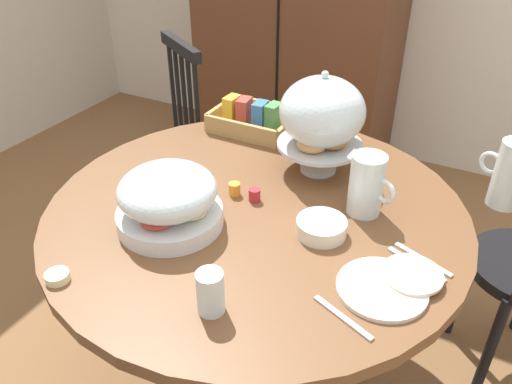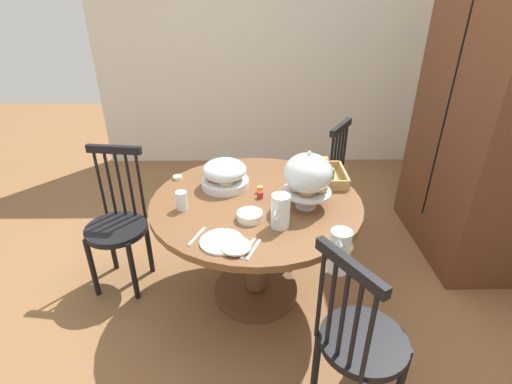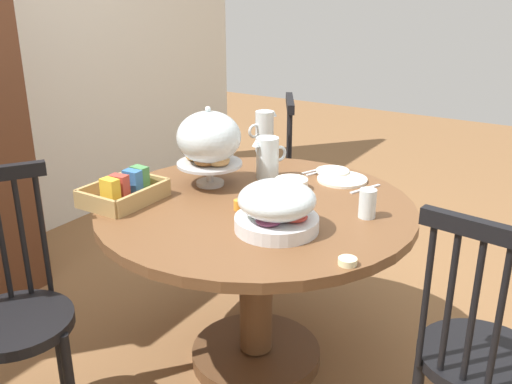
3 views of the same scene
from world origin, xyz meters
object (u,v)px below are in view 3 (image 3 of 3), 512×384
(china_plate_large, at_px, (342,179))
(fruit_platter_covered, at_px, (277,207))
(orange_juice_pitcher, at_px, (268,160))
(milk_pitcher, at_px, (264,133))
(pastry_stand_with_dome, at_px, (209,141))
(cereal_bowl, at_px, (291,184))
(windsor_chair_near_window, at_px, (15,319))
(cereal_basket, at_px, (125,191))
(dining_table, at_px, (256,249))
(windsor_chair_facing_door, at_px, (264,190))
(china_plate_small, at_px, (333,171))
(butter_dish, at_px, (348,261))
(drinking_glass, at_px, (367,203))
(windsor_chair_by_cabinet, at_px, (479,362))

(china_plate_large, bearing_deg, fruit_platter_covered, -178.25)
(orange_juice_pitcher, relative_size, milk_pitcher, 0.90)
(pastry_stand_with_dome, distance_m, cereal_bowl, 0.39)
(windsor_chair_near_window, bearing_deg, milk_pitcher, -6.54)
(orange_juice_pitcher, distance_m, cereal_basket, 0.64)
(dining_table, height_order, windsor_chair_facing_door, windsor_chair_facing_door)
(china_plate_small, bearing_deg, milk_pitcher, 70.96)
(cereal_bowl, relative_size, butter_dish, 2.33)
(milk_pitcher, height_order, china_plate_small, milk_pitcher)
(orange_juice_pitcher, xyz_separation_m, drinking_glass, (-0.19, -0.54, -0.03))
(cereal_basket, bearing_deg, fruit_platter_covered, -82.90)
(dining_table, bearing_deg, china_plate_large, -21.94)
(butter_dish, bearing_deg, cereal_bowl, 43.40)
(dining_table, bearing_deg, windsor_chair_by_cabinet, -99.29)
(china_plate_small, bearing_deg, windsor_chair_by_cabinet, -128.20)
(windsor_chair_facing_door, relative_size, fruit_platter_covered, 3.25)
(windsor_chair_facing_door, bearing_deg, orange_juice_pitcher, -147.44)
(windsor_chair_near_window, relative_size, cereal_basket, 3.09)
(china_plate_small, distance_m, butter_dish, 0.87)
(dining_table, distance_m, windsor_chair_by_cabinet, 0.93)
(windsor_chair_near_window, bearing_deg, fruit_platter_covered, -49.97)
(china_plate_small, bearing_deg, butter_dish, -152.03)
(cereal_basket, distance_m, china_plate_small, 0.93)
(cereal_basket, height_order, butter_dish, cereal_basket)
(pastry_stand_with_dome, bearing_deg, fruit_platter_covered, -117.99)
(cereal_bowl, bearing_deg, windsor_chair_by_cabinet, -112.95)
(pastry_stand_with_dome, bearing_deg, windsor_chair_facing_door, 12.97)
(windsor_chair_near_window, bearing_deg, cereal_basket, -6.67)
(milk_pitcher, relative_size, drinking_glass, 1.88)
(windsor_chair_near_window, xyz_separation_m, cereal_basket, (0.52, -0.06, 0.33))
(dining_table, relative_size, windsor_chair_near_window, 1.29)
(fruit_platter_covered, xyz_separation_m, cereal_basket, (-0.08, 0.65, -0.04))
(windsor_chair_near_window, xyz_separation_m, butter_dish, (0.49, -1.03, 0.30))
(windsor_chair_by_cabinet, distance_m, cereal_basket, 1.42)
(windsor_chair_by_cabinet, bearing_deg, windsor_chair_facing_door, 54.97)
(china_plate_large, height_order, drinking_glass, drinking_glass)
(dining_table, bearing_deg, drinking_glass, -75.79)
(china_plate_large, bearing_deg, china_plate_small, 52.54)
(milk_pitcher, xyz_separation_m, cereal_bowl, (-0.43, -0.39, -0.07))
(fruit_platter_covered, distance_m, china_plate_small, 0.67)
(china_plate_large, bearing_deg, dining_table, 158.06)
(windsor_chair_facing_door, height_order, china_plate_large, windsor_chair_facing_door)
(fruit_platter_covered, bearing_deg, windsor_chair_facing_door, 33.39)
(windsor_chair_by_cabinet, distance_m, butter_dish, 0.52)
(cereal_bowl, bearing_deg, butter_dish, -136.60)
(butter_dish, bearing_deg, windsor_chair_near_window, 115.34)
(milk_pitcher, relative_size, china_plate_small, 1.38)
(windsor_chair_near_window, relative_size, fruit_platter_covered, 3.25)
(fruit_platter_covered, bearing_deg, dining_table, 48.48)
(cereal_basket, xyz_separation_m, butter_dish, (-0.03, -0.97, -0.03))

